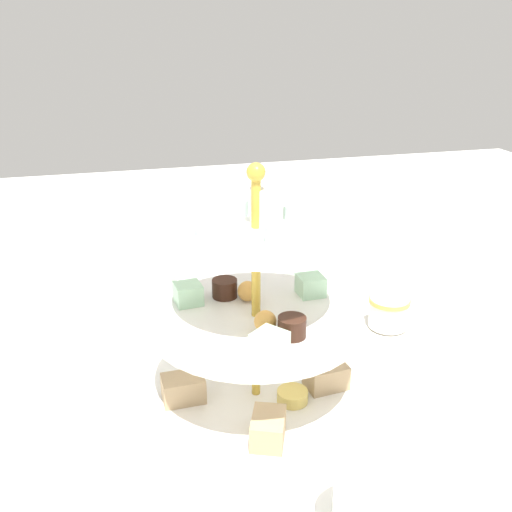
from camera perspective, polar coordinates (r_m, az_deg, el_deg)
ground_plane at (r=0.72m, az=-0.00°, el=-13.84°), size 2.40×2.40×0.00m
tiered_serving_stand at (r=0.67m, az=0.05°, el=-7.77°), size 0.29×0.29×0.29m
water_glass_tall_right at (r=0.52m, az=11.58°, el=-22.94°), size 0.07×0.07×0.12m
water_glass_short_left at (r=0.90m, az=4.60°, el=-3.12°), size 0.06×0.06×0.07m
teacup_with_saucer at (r=0.87m, az=12.77°, el=-5.58°), size 0.09×0.09×0.05m
butter_knife_right at (r=0.76m, az=23.50°, el=-13.55°), size 0.08×0.16×0.00m
water_glass_mid_back at (r=0.85m, az=-9.64°, el=-4.49°), size 0.06×0.06×0.09m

